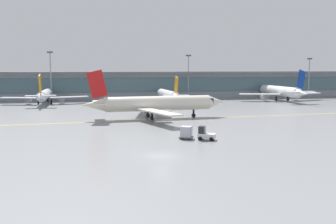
{
  "coord_description": "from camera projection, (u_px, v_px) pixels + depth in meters",
  "views": [
    {
      "loc": [
        -6.87,
        -45.05,
        10.91
      ],
      "look_at": [
        4.45,
        20.62,
        3.0
      ],
      "focal_mm": 40.01,
      "sensor_mm": 36.0,
      "label": 1
    }
  ],
  "objects": [
    {
      "name": "gate_airplane_3",
      "position": [
        280.0,
        91.0,
        124.52
      ],
      "size": [
        29.23,
        31.42,
        10.42
      ],
      "rotation": [
        0.0,
        0.0,
        1.61
      ],
      "color": "white",
      "rests_on": "ground_plane"
    },
    {
      "name": "apron_light_mast_3",
      "position": [
        309.0,
        76.0,
        134.22
      ],
      "size": [
        1.8,
        0.36,
        14.34
      ],
      "color": "gray",
      "rests_on": "ground_plane"
    },
    {
      "name": "taxiway_centreline_stripe",
      "position": [
        160.0,
        120.0,
        78.86
      ],
      "size": [
        109.61,
        9.96,
        0.01
      ],
      "primitive_type": "cube",
      "rotation": [
        0.0,
        0.0,
        0.09
      ],
      "color": "yellow",
      "rests_on": "ground_plane"
    },
    {
      "name": "gate_airplane_1",
      "position": [
        45.0,
        95.0,
        112.86
      ],
      "size": [
        25.88,
        27.82,
        9.22
      ],
      "rotation": [
        0.0,
        0.0,
        1.61
      ],
      "color": "silver",
      "rests_on": "ground_plane"
    },
    {
      "name": "baggage_tug",
      "position": [
        205.0,
        134.0,
        56.68
      ],
      "size": [
        2.95,
        2.5,
        2.1
      ],
      "rotation": [
        0.0,
        0.0,
        -0.48
      ],
      "color": "silver",
      "rests_on": "ground_plane"
    },
    {
      "name": "apron_light_mast_1",
      "position": [
        51.0,
        74.0,
        121.09
      ],
      "size": [
        1.8,
        0.36,
        16.11
      ],
      "color": "gray",
      "rests_on": "ground_plane"
    },
    {
      "name": "taxiing_regional_jet",
      "position": [
        157.0,
        104.0,
        80.34
      ],
      "size": [
        31.85,
        29.5,
        10.54
      ],
      "rotation": [
        0.0,
        0.0,
        0.09
      ],
      "color": "silver",
      "rests_on": "ground_plane"
    },
    {
      "name": "terminal_concourse",
      "position": [
        123.0,
        85.0,
        132.94
      ],
      "size": [
        195.11,
        11.0,
        9.6
      ],
      "color": "#8C939E",
      "rests_on": "ground_plane"
    },
    {
      "name": "apron_light_mast_2",
      "position": [
        188.0,
        75.0,
        130.12
      ],
      "size": [
        1.8,
        0.36,
        15.34
      ],
      "color": "gray",
      "rests_on": "ground_plane"
    },
    {
      "name": "cargo_dolly_lead",
      "position": [
        186.0,
        132.0,
        57.56
      ],
      "size": [
        2.6,
        2.39,
        1.94
      ],
      "rotation": [
        0.0,
        0.0,
        -0.48
      ],
      "color": "#595B60",
      "rests_on": "ground_plane"
    },
    {
      "name": "ground_plane",
      "position": [
        161.0,
        156.0,
        46.53
      ],
      "size": [
        400.0,
        400.0,
        0.0
      ],
      "primitive_type": "plane",
      "color": "gray"
    },
    {
      "name": "gate_airplane_2",
      "position": [
        168.0,
        95.0,
        116.05
      ],
      "size": [
        24.08,
        25.96,
        8.6
      ],
      "rotation": [
        0.0,
        0.0,
        1.64
      ],
      "color": "white",
      "rests_on": "ground_plane"
    }
  ]
}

